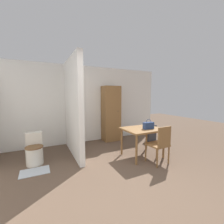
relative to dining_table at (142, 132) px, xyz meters
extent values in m
plane|color=brown|center=(-1.03, -1.38, -0.64)|extent=(16.00, 16.00, 0.00)
cube|color=white|center=(-1.03, 1.90, 0.61)|extent=(5.73, 0.12, 2.50)
cube|color=white|center=(-1.53, 0.96, 0.61)|extent=(0.12, 1.76, 2.50)
cube|color=brown|center=(0.00, 0.00, 0.07)|extent=(0.94, 0.78, 0.04)
cylinder|color=brown|center=(-0.41, -0.33, -0.29)|extent=(0.05, 0.05, 0.69)
cylinder|color=brown|center=(0.41, -0.33, -0.29)|extent=(0.05, 0.05, 0.69)
cylinder|color=brown|center=(-0.41, 0.33, -0.29)|extent=(0.05, 0.05, 0.69)
cylinder|color=brown|center=(0.41, 0.33, -0.29)|extent=(0.05, 0.05, 0.69)
cube|color=brown|center=(0.08, -0.45, -0.21)|extent=(0.44, 0.44, 0.04)
cube|color=brown|center=(0.09, -0.65, 0.03)|extent=(0.38, 0.05, 0.44)
cylinder|color=brown|center=(-0.11, -0.28, -0.43)|extent=(0.04, 0.04, 0.41)
cylinder|color=brown|center=(0.25, -0.26, -0.43)|extent=(0.04, 0.04, 0.41)
cylinder|color=brown|center=(-0.09, -0.64, -0.43)|extent=(0.04, 0.04, 0.41)
cylinder|color=brown|center=(0.27, -0.62, -0.43)|extent=(0.04, 0.04, 0.41)
cylinder|color=silver|center=(-2.46, 0.71, -0.44)|extent=(0.36, 0.36, 0.39)
cylinder|color=brown|center=(-2.46, 0.71, -0.24)|extent=(0.38, 0.38, 0.02)
cube|color=silver|center=(-2.46, 0.96, -0.10)|extent=(0.35, 0.18, 0.30)
cube|color=navy|center=(0.10, -0.10, 0.17)|extent=(0.28, 0.11, 0.16)
torus|color=navy|center=(0.10, -0.10, 0.25)|extent=(0.16, 0.01, 0.16)
cube|color=brown|center=(-0.10, 1.61, 0.29)|extent=(0.57, 0.43, 1.86)
sphere|color=black|center=(0.05, 1.38, 0.39)|extent=(0.02, 0.02, 0.02)
cube|color=#B2BCC6|center=(-2.46, 0.32, -0.63)|extent=(0.56, 0.37, 0.01)
cube|color=#2D2D33|center=(1.09, 0.91, -0.37)|extent=(0.32, 0.17, 0.54)
camera|label=1|loc=(-2.33, -2.98, 0.93)|focal=24.00mm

